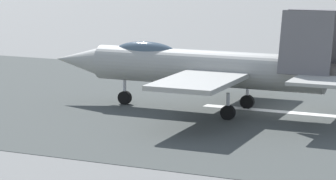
% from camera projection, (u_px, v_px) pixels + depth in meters
% --- Properties ---
extents(ground_plane, '(400.00, 400.00, 0.00)m').
position_uv_depth(ground_plane, '(280.00, 112.00, 42.05)').
color(ground_plane, slate).
extents(runway_strip, '(240.00, 26.00, 0.02)m').
position_uv_depth(runway_strip, '(281.00, 112.00, 42.04)').
color(runway_strip, '#414543').
rests_on(runway_strip, ground).
extents(fighter_jet, '(17.08, 13.07, 5.62)m').
position_uv_depth(fighter_jet, '(206.00, 67.00, 41.83)').
color(fighter_jet, '#9B9B96').
rests_on(fighter_jet, ground).
extents(marker_cone_mid, '(0.44, 0.44, 0.55)m').
position_uv_depth(marker_cone_mid, '(221.00, 69.00, 55.52)').
color(marker_cone_mid, orange).
rests_on(marker_cone_mid, ground).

